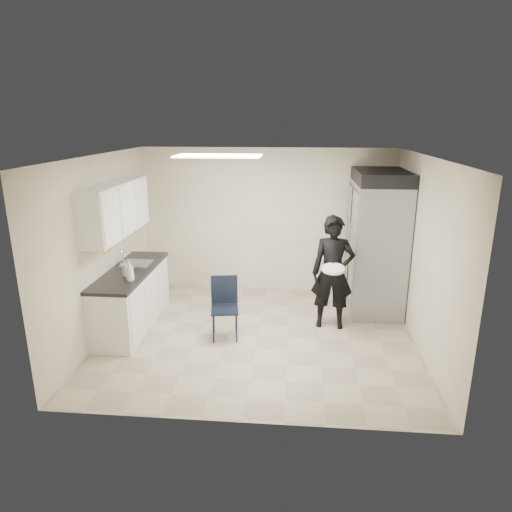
# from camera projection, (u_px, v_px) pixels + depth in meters

# --- Properties ---
(floor) EXTENTS (4.50, 4.50, 0.00)m
(floor) POSITION_uv_depth(u_px,v_px,m) (258.00, 336.00, 6.71)
(floor) COLOR tan
(floor) RESTS_ON ground
(ceiling) EXTENTS (4.50, 4.50, 0.00)m
(ceiling) POSITION_uv_depth(u_px,v_px,m) (258.00, 156.00, 5.96)
(ceiling) COLOR silver
(ceiling) RESTS_ON back_wall
(back_wall) EXTENTS (4.50, 0.00, 4.50)m
(back_wall) POSITION_uv_depth(u_px,v_px,m) (268.00, 221.00, 8.24)
(back_wall) COLOR beige
(back_wall) RESTS_ON floor
(left_wall) EXTENTS (0.00, 4.00, 4.00)m
(left_wall) POSITION_uv_depth(u_px,v_px,m) (102.00, 248.00, 6.53)
(left_wall) COLOR beige
(left_wall) RESTS_ON floor
(right_wall) EXTENTS (0.00, 4.00, 4.00)m
(right_wall) POSITION_uv_depth(u_px,v_px,m) (424.00, 256.00, 6.14)
(right_wall) COLOR beige
(right_wall) RESTS_ON floor
(ceiling_panel) EXTENTS (1.20, 0.60, 0.02)m
(ceiling_panel) POSITION_uv_depth(u_px,v_px,m) (218.00, 156.00, 6.40)
(ceiling_panel) COLOR white
(ceiling_panel) RESTS_ON ceiling
(lower_counter) EXTENTS (0.60, 1.90, 0.86)m
(lower_counter) POSITION_uv_depth(u_px,v_px,m) (132.00, 300.00, 6.94)
(lower_counter) COLOR silver
(lower_counter) RESTS_ON floor
(countertop) EXTENTS (0.64, 1.95, 0.05)m
(countertop) POSITION_uv_depth(u_px,v_px,m) (129.00, 271.00, 6.81)
(countertop) COLOR black
(countertop) RESTS_ON lower_counter
(sink) EXTENTS (0.42, 0.40, 0.14)m
(sink) POSITION_uv_depth(u_px,v_px,m) (137.00, 267.00, 7.05)
(sink) COLOR gray
(sink) RESTS_ON countertop
(faucet) EXTENTS (0.02, 0.02, 0.24)m
(faucet) POSITION_uv_depth(u_px,v_px,m) (123.00, 257.00, 7.03)
(faucet) COLOR silver
(faucet) RESTS_ON countertop
(upper_cabinets) EXTENTS (0.35, 1.80, 0.75)m
(upper_cabinets) POSITION_uv_depth(u_px,v_px,m) (116.00, 209.00, 6.55)
(upper_cabinets) COLOR silver
(upper_cabinets) RESTS_ON left_wall
(towel_dispenser) EXTENTS (0.22, 0.30, 0.35)m
(towel_dispenser) POSITION_uv_depth(u_px,v_px,m) (139.00, 208.00, 7.71)
(towel_dispenser) COLOR black
(towel_dispenser) RESTS_ON left_wall
(notice_sticker_left) EXTENTS (0.00, 0.12, 0.07)m
(notice_sticker_left) POSITION_uv_depth(u_px,v_px,m) (106.00, 251.00, 6.64)
(notice_sticker_left) COLOR yellow
(notice_sticker_left) RESTS_ON left_wall
(notice_sticker_right) EXTENTS (0.00, 0.12, 0.07)m
(notice_sticker_right) POSITION_uv_depth(u_px,v_px,m) (111.00, 250.00, 6.85)
(notice_sticker_right) COLOR yellow
(notice_sticker_right) RESTS_ON left_wall
(commercial_fridge) EXTENTS (0.80, 1.35, 2.10)m
(commercial_fridge) POSITION_uv_depth(u_px,v_px,m) (376.00, 247.00, 7.46)
(commercial_fridge) COLOR gray
(commercial_fridge) RESTS_ON floor
(fridge_compressor) EXTENTS (0.80, 1.35, 0.20)m
(fridge_compressor) POSITION_uv_depth(u_px,v_px,m) (382.00, 177.00, 7.13)
(fridge_compressor) COLOR black
(fridge_compressor) RESTS_ON commercial_fridge
(folding_chair) EXTENTS (0.44, 0.44, 0.87)m
(folding_chair) POSITION_uv_depth(u_px,v_px,m) (225.00, 310.00, 6.56)
(folding_chair) COLOR black
(folding_chair) RESTS_ON floor
(man_tuxedo) EXTENTS (0.66, 0.46, 1.73)m
(man_tuxedo) POSITION_uv_depth(u_px,v_px,m) (333.00, 273.00, 6.81)
(man_tuxedo) COLOR black
(man_tuxedo) RESTS_ON floor
(bucket_lid) EXTENTS (0.35, 0.35, 0.04)m
(bucket_lid) POSITION_uv_depth(u_px,v_px,m) (333.00, 269.00, 6.53)
(bucket_lid) COLOR white
(bucket_lid) RESTS_ON man_tuxedo
(soap_bottle_a) EXTENTS (0.13, 0.13, 0.29)m
(soap_bottle_a) POSITION_uv_depth(u_px,v_px,m) (130.00, 271.00, 6.30)
(soap_bottle_a) COLOR silver
(soap_bottle_a) RESTS_ON countertop
(soap_bottle_b) EXTENTS (0.11, 0.11, 0.18)m
(soap_bottle_b) POSITION_uv_depth(u_px,v_px,m) (126.00, 270.00, 6.50)
(soap_bottle_b) COLOR #A8A7B3
(soap_bottle_b) RESTS_ON countertop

